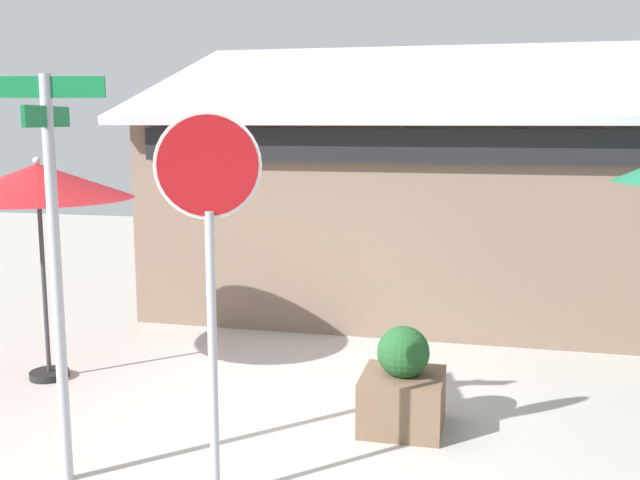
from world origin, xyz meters
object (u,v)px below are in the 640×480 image
Objects in this scene: sidewalk_planter at (403,388)px; stop_sign at (210,234)px; street_sign_post at (54,240)px; patio_umbrella_crimson_left at (38,183)px.

stop_sign is at bearing -126.70° from sidewalk_planter.
street_sign_post reaches higher than patio_umbrella_crimson_left.
stop_sign is 2.97× the size of sidewalk_planter.
stop_sign is 3.58m from patio_umbrella_crimson_left.
patio_umbrella_crimson_left is 2.52× the size of sidewalk_planter.
street_sign_post is 2.65m from patio_umbrella_crimson_left.
street_sign_post is 3.25× the size of sidewalk_planter.
stop_sign is at bearing -36.64° from patio_umbrella_crimson_left.
stop_sign is at bearing -0.25° from street_sign_post.
stop_sign is 1.18× the size of patio_umbrella_crimson_left.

